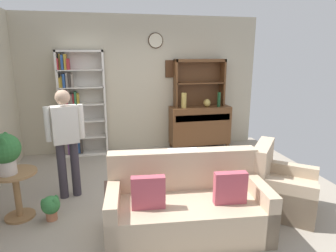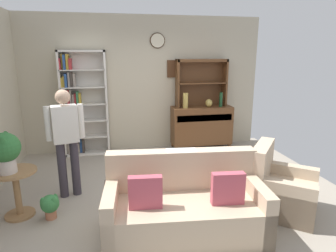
% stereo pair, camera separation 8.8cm
% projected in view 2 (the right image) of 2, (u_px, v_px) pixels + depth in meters
% --- Properties ---
extents(ground_plane, '(5.40, 4.60, 0.02)m').
position_uv_depth(ground_plane, '(164.00, 190.00, 4.46)').
color(ground_plane, '#9E9384').
extents(wall_back, '(5.00, 0.09, 2.80)m').
position_uv_depth(wall_back, '(146.00, 84.00, 6.14)').
color(wall_back, '#BCB299').
rests_on(wall_back, ground_plane).
extents(area_rug, '(2.22, 1.60, 0.01)m').
position_uv_depth(area_rug, '(181.00, 197.00, 4.20)').
color(area_rug, brown).
rests_on(area_rug, ground_plane).
extents(bookshelf, '(0.90, 0.30, 2.10)m').
position_uv_depth(bookshelf, '(81.00, 104.00, 5.79)').
color(bookshelf, silver).
rests_on(bookshelf, ground_plane).
extents(sideboard, '(1.30, 0.45, 0.92)m').
position_uv_depth(sideboard, '(201.00, 125.00, 6.32)').
color(sideboard, brown).
rests_on(sideboard, ground_plane).
extents(sideboard_hutch, '(1.10, 0.26, 1.00)m').
position_uv_depth(sideboard_hutch, '(201.00, 76.00, 6.17)').
color(sideboard_hutch, brown).
rests_on(sideboard_hutch, sideboard).
extents(vase_tall, '(0.11, 0.11, 0.32)m').
position_uv_depth(vase_tall, '(185.00, 101.00, 6.03)').
color(vase_tall, tan).
rests_on(vase_tall, sideboard).
extents(vase_round, '(0.15, 0.15, 0.17)m').
position_uv_depth(vase_round, '(209.00, 103.00, 6.16)').
color(vase_round, tan).
rests_on(vase_round, sideboard).
extents(bottle_wine, '(0.07, 0.07, 0.31)m').
position_uv_depth(bottle_wine, '(221.00, 100.00, 6.18)').
color(bottle_wine, '#194223').
rests_on(bottle_wine, sideboard).
extents(couch_floral, '(1.87, 1.02, 0.90)m').
position_uv_depth(couch_floral, '(184.00, 206.00, 3.34)').
color(couch_floral, '#C6AD8E').
rests_on(couch_floral, ground_plane).
extents(armchair_floral, '(1.08, 1.07, 0.88)m').
position_uv_depth(armchair_floral, '(280.00, 190.00, 3.78)').
color(armchair_floral, '#C6AD8E').
rests_on(armchair_floral, ground_plane).
extents(plant_stand, '(0.52, 0.52, 0.62)m').
position_uv_depth(plant_stand, '(17.00, 188.00, 3.64)').
color(plant_stand, '#997047').
rests_on(plant_stand, ground_plane).
extents(potted_plant_large, '(0.36, 0.36, 0.50)m').
position_uv_depth(potted_plant_large, '(4.00, 150.00, 3.45)').
color(potted_plant_large, beige).
rests_on(potted_plant_large, plant_stand).
extents(potted_plant_small, '(0.23, 0.23, 0.32)m').
position_uv_depth(potted_plant_small, '(50.00, 205.00, 3.62)').
color(potted_plant_small, '#AD6B4C').
rests_on(potted_plant_small, ground_plane).
extents(person_reading, '(0.52, 0.27, 1.56)m').
position_uv_depth(person_reading, '(66.00, 136.00, 4.05)').
color(person_reading, '#38333D').
rests_on(person_reading, ground_plane).
extents(coffee_table, '(0.80, 0.50, 0.42)m').
position_uv_depth(coffee_table, '(166.00, 176.00, 4.08)').
color(coffee_table, brown).
rests_on(coffee_table, ground_plane).
extents(book_stack, '(0.19, 0.16, 0.09)m').
position_uv_depth(book_stack, '(158.00, 168.00, 4.05)').
color(book_stack, '#337247').
rests_on(book_stack, coffee_table).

